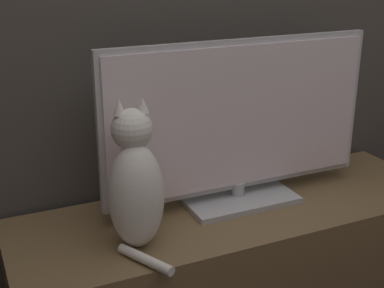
{
  "coord_description": "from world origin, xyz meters",
  "views": [
    {
      "loc": [
        -0.82,
        -0.48,
        1.27
      ],
      "look_at": [
        -0.18,
        0.91,
        0.71
      ],
      "focal_mm": 50.0,
      "sensor_mm": 36.0,
      "label": 1
    }
  ],
  "objects": [
    {
      "name": "tv_stand",
      "position": [
        0.0,
        0.93,
        0.22
      ],
      "size": [
        1.52,
        0.49,
        0.45
      ],
      "color": "brown",
      "rests_on": "ground_plane"
    },
    {
      "name": "cat",
      "position": [
        -0.39,
        0.85,
        0.64
      ],
      "size": [
        0.18,
        0.29,
        0.44
      ],
      "rotation": [
        0.0,
        0.0,
        -0.14
      ],
      "color": "silver",
      "rests_on": "tv_stand"
    },
    {
      "name": "tv",
      "position": [
        0.03,
        0.99,
        0.72
      ],
      "size": [
        0.96,
        0.23,
        0.56
      ],
      "color": "#B7B7BC",
      "rests_on": "tv_stand"
    }
  ]
}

